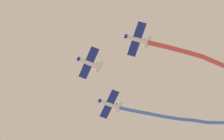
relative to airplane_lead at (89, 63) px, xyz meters
The scene contains 5 objects.
airplane_lead is the anchor object (origin of this frame).
airplane_left_wing 10.17m from the airplane_lead, 149.39° to the right, with size 7.02×5.36×1.73m.
smoke_trail_left_wing 24.44m from the airplane_lead, 120.75° to the right, with size 6.72×27.84×1.58m.
airplane_right_wing 10.18m from the airplane_lead, 53.41° to the right, with size 7.01×5.29×1.73m.
smoke_trail_right_wing 24.08m from the airplane_lead, 89.64° to the right, with size 13.46×26.54×1.97m.
Camera 1 is at (-25.57, 6.12, 1.71)m, focal length 57.78 mm.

